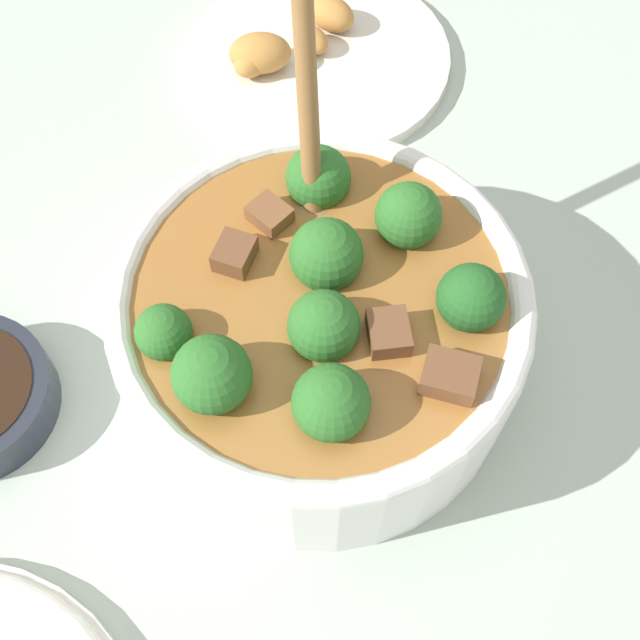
{
  "coord_description": "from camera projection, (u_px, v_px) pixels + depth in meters",
  "views": [
    {
      "loc": [
        0.02,
        0.24,
        0.49
      ],
      "look_at": [
        0.0,
        0.0,
        0.06
      ],
      "focal_mm": 45.0,
      "sensor_mm": 36.0,
      "label": 1
    }
  ],
  "objects": [
    {
      "name": "food_plate",
      "position": [
        312.0,
        55.0,
        0.67
      ],
      "size": [
        0.22,
        0.22,
        0.04
      ],
      "color": "silver",
      "rests_on": "ground_plane"
    },
    {
      "name": "stew_bowl",
      "position": [
        320.0,
        323.0,
        0.49
      ],
      "size": [
        0.25,
        0.25,
        0.25
      ],
      "color": "white",
      "rests_on": "ground_plane"
    },
    {
      "name": "ground_plane",
      "position": [
        320.0,
        365.0,
        0.54
      ],
      "size": [
        4.0,
        4.0,
        0.0
      ],
      "primitive_type": "plane",
      "color": "#ADBCAD"
    }
  ]
}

